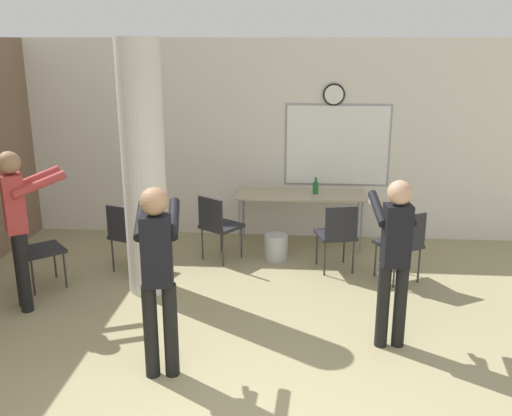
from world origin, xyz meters
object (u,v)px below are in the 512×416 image
Objects in this scene: folding_table at (301,197)px; person_playing_front at (158,268)px; chair_mid_room at (403,241)px; chair_near_pillar at (128,232)px; person_watching_back at (18,218)px; chair_by_left_wall at (35,246)px; chair_table_left at (218,223)px; chair_table_right at (337,232)px; person_playing_side at (395,251)px; bottle_on_table at (316,187)px.

person_playing_front is at bearing -109.32° from folding_table.
chair_mid_room and chair_near_pillar have the same top height.
chair_near_pillar is 0.51× the size of person_watching_back.
chair_by_left_wall and chair_table_left have the same top height.
chair_table_right is at bearing 20.83° from person_watching_back.
chair_table_left reaches higher than folding_table.
chair_mid_room and chair_table_right have the same top height.
person_playing_side is (0.85, -2.65, 0.24)m from folding_table.
bottle_on_table reaches higher than chair_near_pillar.
chair_table_right is (0.45, -0.90, -0.19)m from folding_table.
person_playing_front reaches higher than bottle_on_table.
chair_by_left_wall is (-0.91, -0.57, 0.00)m from chair_near_pillar.
person_playing_side reaches higher than chair_by_left_wall.
person_watching_back is at bearing -140.47° from chair_table_left.
chair_near_pillar reaches higher than folding_table.
person_playing_side is at bearing -103.06° from chair_mid_room.
person_playing_side reaches higher than chair_table_left.
chair_table_left is at bearing 167.25° from chair_mid_room.
folding_table is at bearing -177.43° from bottle_on_table.
chair_table_left is (1.04, 0.45, 0.00)m from chair_near_pillar.
person_watching_back is 1.07× the size of person_playing_side.
bottle_on_table is 0.26× the size of chair_table_right.
folding_table is at bearing 116.79° from chair_table_right.
chair_mid_room reaches higher than folding_table.
chair_table_left is 2.79m from person_playing_side.
bottle_on_table is 3.79m from person_watching_back.
bottle_on_table reaches higher than chair_table_left.
chair_mid_room is at bearing -1.08° from chair_near_pillar.
person_playing_side is at bearing -72.21° from folding_table.
chair_near_pillar is at bearing 178.92° from chair_mid_room.
person_playing_front reaches higher than folding_table.
person_playing_front reaches higher than chair_by_left_wall.
person_playing_side reaches higher than chair_mid_room.
person_playing_front is at bearing -123.81° from chair_table_right.
chair_by_left_wall is at bearing 138.61° from person_playing_front.
person_watching_back is 3.78m from person_playing_side.
chair_mid_room is 3.22m from person_playing_front.
chair_by_left_wall is (-3.01, -1.68, -0.19)m from folding_table.
folding_table is 1.68m from chair_mid_room.
chair_table_left is at bearing 27.66° from chair_by_left_wall.
chair_table_right is at bearing -9.19° from chair_table_left.
chair_mid_room is at bearing 42.29° from person_playing_front.
folding_table is 3.63m from person_watching_back.
chair_near_pillar is (-2.09, -1.10, -0.19)m from folding_table.
chair_near_pillar is 2.55m from chair_table_right.
chair_by_left_wall is at bearing -152.34° from chair_table_left.
person_playing_front is at bearing -33.06° from person_watching_back.
chair_table_right is 3.55m from chair_by_left_wall.
person_playing_front is 2.11m from person_playing_side.
chair_table_left is at bearing 133.69° from person_playing_side.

